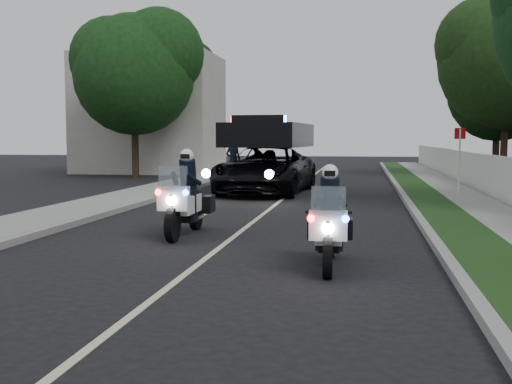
% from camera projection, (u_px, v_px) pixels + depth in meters
% --- Properties ---
extents(ground, '(120.00, 120.00, 0.00)m').
position_uv_depth(ground, '(207.00, 257.00, 11.11)').
color(ground, black).
rests_on(ground, ground).
extents(curb_right, '(0.20, 60.00, 0.15)m').
position_uv_depth(curb_right, '(407.00, 201.00, 20.25)').
color(curb_right, gray).
rests_on(curb_right, ground).
extents(grass_verge, '(1.20, 60.00, 0.16)m').
position_uv_depth(grass_verge, '(429.00, 201.00, 20.13)').
color(grass_verge, '#193814').
rests_on(grass_verge, ground).
extents(sidewalk_right, '(1.40, 60.00, 0.16)m').
position_uv_depth(sidewalk_right, '(472.00, 202.00, 19.91)').
color(sidewalk_right, gray).
rests_on(sidewalk_right, ground).
extents(property_wall, '(0.22, 60.00, 1.50)m').
position_uv_depth(property_wall, '(506.00, 181.00, 19.69)').
color(property_wall, beige).
rests_on(property_wall, ground).
extents(curb_left, '(0.20, 60.00, 0.15)m').
position_uv_depth(curb_left, '(162.00, 197.00, 21.61)').
color(curb_left, gray).
rests_on(curb_left, ground).
extents(sidewalk_left, '(2.00, 60.00, 0.16)m').
position_uv_depth(sidewalk_left, '(131.00, 196.00, 21.80)').
color(sidewalk_left, gray).
rests_on(sidewalk_left, ground).
extents(building_far, '(8.00, 6.00, 7.00)m').
position_uv_depth(building_far, '(151.00, 114.00, 38.01)').
color(building_far, '#A8A396').
rests_on(building_far, ground).
extents(lane_marking, '(0.12, 50.00, 0.01)m').
position_uv_depth(lane_marking, '(280.00, 201.00, 20.94)').
color(lane_marking, '#BFB78C').
rests_on(lane_marking, ground).
extents(police_moto_left, '(0.78, 2.20, 1.87)m').
position_uv_depth(police_moto_left, '(186.00, 235.00, 13.63)').
color(police_moto_left, silver).
rests_on(police_moto_left, ground).
extents(police_moto_right, '(0.75, 2.00, 1.68)m').
position_uv_depth(police_moto_right, '(329.00, 267.00, 10.29)').
color(police_moto_right, silver).
rests_on(police_moto_right, ground).
extents(police_suv, '(3.46, 6.61, 3.11)m').
position_uv_depth(police_suv, '(266.00, 193.00, 23.85)').
color(police_suv, black).
rests_on(police_suv, ground).
extents(bicycle, '(0.72, 1.80, 0.93)m').
position_uv_depth(bicycle, '(233.00, 186.00, 27.32)').
color(bicycle, black).
rests_on(bicycle, ground).
extents(cyclist, '(0.70, 0.50, 1.84)m').
position_uv_depth(cyclist, '(233.00, 186.00, 27.32)').
color(cyclist, black).
rests_on(cyclist, ground).
extents(sign_post, '(0.45, 0.45, 2.52)m').
position_uv_depth(sign_post, '(458.00, 198.00, 22.01)').
color(sign_post, red).
rests_on(sign_post, ground).
extents(tree_right_d, '(8.34, 8.34, 11.51)m').
position_uv_depth(tree_right_d, '(503.00, 178.00, 32.46)').
color(tree_right_d, '#1C3913').
rests_on(tree_right_d, ground).
extents(tree_right_e, '(6.18, 6.18, 8.83)m').
position_uv_depth(tree_right_e, '(495.00, 177.00, 33.97)').
color(tree_right_e, black).
rests_on(tree_right_e, ground).
extents(tree_left_near, '(6.18, 6.18, 10.28)m').
position_uv_depth(tree_left_near, '(136.00, 178.00, 32.51)').
color(tree_left_near, '#163E14').
rests_on(tree_left_near, ground).
extents(tree_left_far, '(7.07, 7.07, 10.02)m').
position_uv_depth(tree_left_far, '(167.00, 170.00, 40.91)').
color(tree_left_far, black).
rests_on(tree_left_far, ground).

